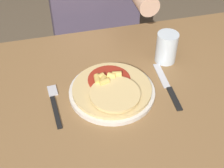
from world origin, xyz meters
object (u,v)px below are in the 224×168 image
(person_diner, at_px, (94,7))
(plate, at_px, (112,92))
(dining_table, at_px, (125,123))
(pizza, at_px, (112,89))
(knife, at_px, (168,86))
(drinking_glass, at_px, (167,48))
(fork, at_px, (54,102))

(person_diner, bearing_deg, plate, -95.95)
(dining_table, xyz_separation_m, pizza, (-0.03, 0.03, 0.13))
(knife, bearing_deg, drinking_glass, 72.38)
(plate, relative_size, drinking_glass, 2.48)
(pizza, bearing_deg, knife, -3.16)
(pizza, bearing_deg, fork, 177.53)
(dining_table, relative_size, knife, 5.26)
(knife, xyz_separation_m, drinking_glass, (0.04, 0.13, 0.05))
(plate, xyz_separation_m, fork, (-0.18, 0.00, -0.00))
(fork, bearing_deg, drinking_glass, 16.03)
(dining_table, bearing_deg, drinking_glass, 39.74)
(person_diner, bearing_deg, dining_table, -92.50)
(plate, bearing_deg, fork, 178.99)
(pizza, distance_m, person_diner, 0.59)
(drinking_glass, distance_m, person_diner, 0.50)
(pizza, height_order, knife, pizza)
(plate, distance_m, person_diner, 0.59)
(plate, relative_size, fork, 1.51)
(knife, height_order, person_diner, person_diner)
(dining_table, relative_size, person_diner, 0.96)
(dining_table, distance_m, fork, 0.24)
(pizza, relative_size, fork, 1.39)
(knife, bearing_deg, plate, 175.38)
(plate, distance_m, pizza, 0.02)
(dining_table, relative_size, plate, 4.37)
(pizza, xyz_separation_m, person_diner, (0.06, 0.59, -0.05))
(fork, bearing_deg, plate, -1.01)
(pizza, relative_size, knife, 1.11)
(drinking_glass, bearing_deg, fork, -163.97)
(dining_table, relative_size, fork, 6.60)
(plate, bearing_deg, dining_table, -47.94)
(pizza, distance_m, knife, 0.18)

